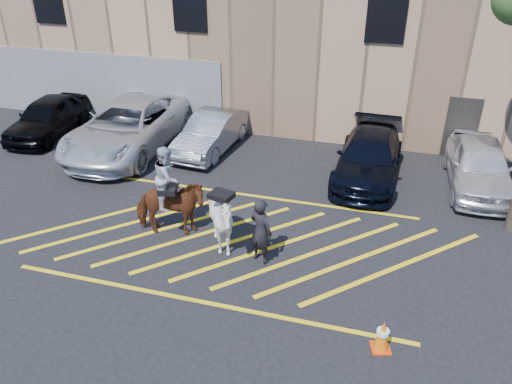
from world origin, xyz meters
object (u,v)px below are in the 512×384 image
(car_white_suv, at_px, (479,165))
(handler, at_px, (261,231))
(saddled_white, at_px, (222,220))
(car_black_suv, at_px, (48,117))
(traffic_cone, at_px, (383,335))
(car_blue_suv, at_px, (369,157))
(mounted_bay, at_px, (169,201))
(car_silver_sedan, at_px, (212,132))
(car_white_pickup, at_px, (128,126))

(car_white_suv, relative_size, handler, 2.57)
(car_white_suv, xyz_separation_m, saddled_white, (-6.63, -5.47, 0.15))
(car_black_suv, distance_m, traffic_cone, 15.52)
(car_blue_suv, xyz_separation_m, mounted_bay, (-4.81, -4.96, 0.34))
(mounted_bay, bearing_deg, traffic_cone, -24.99)
(car_blue_suv, bearing_deg, car_black_suv, -179.31)
(car_silver_sedan, height_order, handler, handler)
(car_white_suv, bearing_deg, car_silver_sedan, 175.62)
(car_black_suv, xyz_separation_m, car_white_pickup, (3.73, -0.39, 0.14))
(car_white_pickup, bearing_deg, car_black_suv, 173.66)
(car_silver_sedan, bearing_deg, saddled_white, -61.95)
(handler, bearing_deg, car_white_pickup, -15.38)
(car_silver_sedan, relative_size, car_white_suv, 0.92)
(car_black_suv, xyz_separation_m, car_blue_suv, (12.41, -0.30, -0.03))
(car_black_suv, bearing_deg, car_blue_suv, -5.73)
(handler, bearing_deg, car_black_suv, -5.23)
(traffic_cone, bearing_deg, handler, 144.69)
(car_silver_sedan, bearing_deg, traffic_cone, -46.02)
(car_silver_sedan, xyz_separation_m, car_blue_suv, (5.72, -0.66, 0.03))
(car_blue_suv, bearing_deg, saddled_white, -119.49)
(car_black_suv, relative_size, car_silver_sedan, 1.05)
(car_white_suv, distance_m, traffic_cone, 8.23)
(car_white_pickup, xyz_separation_m, traffic_cone, (9.60, -7.54, -0.51))
(handler, bearing_deg, car_blue_suv, -87.74)
(mounted_bay, xyz_separation_m, saddled_white, (1.58, -0.30, -0.13))
(car_silver_sedan, height_order, traffic_cone, car_silver_sedan)
(handler, relative_size, saddled_white, 0.90)
(car_blue_suv, bearing_deg, handler, -109.72)
(car_black_suv, relative_size, car_white_suv, 0.96)
(car_white_pickup, bearing_deg, handler, -39.78)
(car_blue_suv, distance_m, car_white_suv, 3.40)
(car_silver_sedan, xyz_separation_m, mounted_bay, (0.91, -5.62, 0.36))
(saddled_white, relative_size, traffic_cone, 2.66)
(handler, distance_m, traffic_cone, 3.83)
(car_white_suv, height_order, traffic_cone, car_white_suv)
(car_blue_suv, xyz_separation_m, handler, (-2.18, -5.44, 0.17))
(car_white_pickup, bearing_deg, car_silver_sedan, 13.84)
(car_silver_sedan, height_order, car_white_suv, car_white_suv)
(car_blue_suv, xyz_separation_m, car_white_suv, (3.40, 0.21, 0.06))
(car_black_suv, bearing_deg, car_white_pickup, -10.34)
(car_blue_suv, distance_m, handler, 5.86)
(car_white_suv, distance_m, handler, 7.93)
(handler, xyz_separation_m, traffic_cone, (3.10, -2.20, -0.51))
(saddled_white, bearing_deg, car_white_pickup, 136.47)
(handler, xyz_separation_m, saddled_white, (-1.06, 0.18, 0.04))
(car_silver_sedan, distance_m, handler, 7.05)
(car_blue_suv, relative_size, car_white_suv, 1.08)
(car_blue_suv, height_order, car_white_suv, car_white_suv)
(car_white_pickup, xyz_separation_m, handler, (6.50, -5.35, -0.01))
(car_white_suv, relative_size, saddled_white, 2.30)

